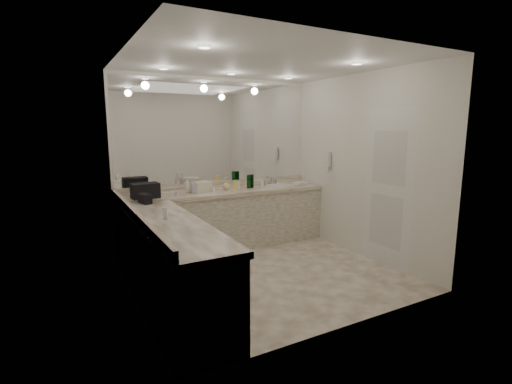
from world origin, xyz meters
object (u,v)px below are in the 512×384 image
soap_bottle_a (187,185)px  wall_phone (328,159)px  cream_cosmetic_case (201,187)px  hand_towel (300,183)px  soap_bottle_c (226,185)px  soap_bottle_b (195,186)px  sink (278,186)px  black_toiletry_bag (145,191)px

soap_bottle_a → wall_phone: bearing=-14.4°
cream_cosmetic_case → hand_towel: cream_cosmetic_case is taller
cream_cosmetic_case → soap_bottle_c: size_ratio=1.84×
hand_towel → soap_bottle_a: 1.95m
soap_bottle_b → hand_towel: bearing=-1.1°
hand_towel → cream_cosmetic_case: bearing=177.7°
sink → soap_bottle_a: size_ratio=1.90×
cream_cosmetic_case → soap_bottle_b: soap_bottle_b is taller
sink → soap_bottle_a: (-1.54, 0.05, 0.12)m
soap_bottle_a → soap_bottle_c: soap_bottle_a is taller
sink → hand_towel: 0.41m
cream_cosmetic_case → soap_bottle_a: (-0.21, 0.02, 0.04)m
sink → soap_bottle_a: bearing=178.0°
sink → cream_cosmetic_case: 1.33m
black_toiletry_bag → hand_towel: (2.57, 0.02, -0.08)m
black_toiletry_bag → soap_bottle_b: (0.73, 0.05, 0.01)m
black_toiletry_bag → soap_bottle_c: (1.25, 0.11, -0.03)m
wall_phone → soap_bottle_a: 2.24m
soap_bottle_c → wall_phone: bearing=-20.0°
sink → hand_towel: size_ratio=1.81×
soap_bottle_a → soap_bottle_c: size_ratio=1.56×
soap_bottle_c → cream_cosmetic_case: bearing=-176.7°
sink → cream_cosmetic_case: bearing=178.7°
soap_bottle_a → soap_bottle_b: size_ratio=1.07×
sink → wall_phone: 0.91m
sink → soap_bottle_b: soap_bottle_b is taller
soap_bottle_b → soap_bottle_c: (0.52, 0.06, -0.03)m
hand_towel → soap_bottle_a: bearing=177.3°
hand_towel → soap_bottle_a: soap_bottle_a is taller
sink → black_toiletry_bag: 2.17m
black_toiletry_bag → sink: bearing=1.5°
cream_cosmetic_case → black_toiletry_bag: bearing=168.1°
wall_phone → cream_cosmetic_case: (-1.93, 0.53, -0.37)m
soap_bottle_c → soap_bottle_a: bearing=-179.9°
black_toiletry_bag → soap_bottle_a: size_ratio=1.55×
black_toiletry_bag → soap_bottle_c: bearing=5.1°
cream_cosmetic_case → soap_bottle_b: (-0.11, -0.03, 0.03)m
cream_cosmetic_case → soap_bottle_b: 0.12m
cream_cosmetic_case → soap_bottle_c: cream_cosmetic_case is taller
sink → soap_bottle_b: bearing=-179.9°
wall_phone → soap_bottle_a: (-2.15, 0.55, -0.33)m
wall_phone → hand_towel: bearing=113.2°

